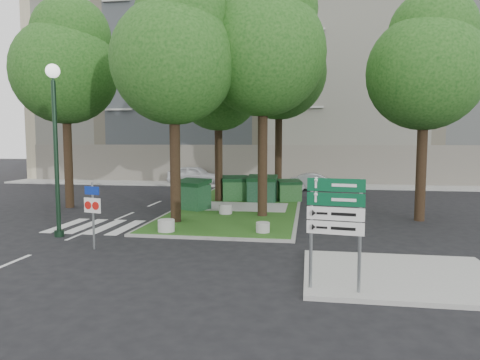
% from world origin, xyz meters
% --- Properties ---
extents(ground, '(120.00, 120.00, 0.00)m').
position_xyz_m(ground, '(0.00, 0.00, 0.00)').
color(ground, black).
rests_on(ground, ground).
extents(median_island, '(6.00, 16.00, 0.12)m').
position_xyz_m(median_island, '(0.50, 8.00, 0.06)').
color(median_island, '#1E4F16').
rests_on(median_island, ground).
extents(median_kerb, '(6.30, 16.30, 0.10)m').
position_xyz_m(median_kerb, '(0.50, 8.00, 0.05)').
color(median_kerb, gray).
rests_on(median_kerb, ground).
extents(sidewalk_corner, '(5.00, 4.00, 0.12)m').
position_xyz_m(sidewalk_corner, '(6.50, -3.50, 0.06)').
color(sidewalk_corner, '#999993').
rests_on(sidewalk_corner, ground).
extents(building_sidewalk, '(42.00, 3.00, 0.12)m').
position_xyz_m(building_sidewalk, '(0.00, 18.50, 0.06)').
color(building_sidewalk, '#999993').
rests_on(building_sidewalk, ground).
extents(zebra_crossing, '(5.00, 3.00, 0.01)m').
position_xyz_m(zebra_crossing, '(-3.75, 1.50, 0.01)').
color(zebra_crossing, silver).
rests_on(zebra_crossing, ground).
extents(apartment_building, '(41.00, 12.00, 16.00)m').
position_xyz_m(apartment_building, '(0.00, 26.00, 8.00)').
color(apartment_building, tan).
rests_on(apartment_building, ground).
extents(tree_median_near_left, '(5.20, 5.20, 10.53)m').
position_xyz_m(tree_median_near_left, '(-1.41, 2.56, 7.32)').
color(tree_median_near_left, black).
rests_on(tree_median_near_left, ground).
extents(tree_median_near_right, '(5.60, 5.60, 11.46)m').
position_xyz_m(tree_median_near_right, '(2.09, 4.56, 7.99)').
color(tree_median_near_right, black).
rests_on(tree_median_near_right, ground).
extents(tree_median_mid, '(4.80, 4.80, 9.99)m').
position_xyz_m(tree_median_mid, '(-0.91, 9.06, 6.98)').
color(tree_median_mid, black).
rests_on(tree_median_mid, ground).
extents(tree_median_far, '(5.80, 5.80, 11.93)m').
position_xyz_m(tree_median_far, '(2.29, 12.06, 8.32)').
color(tree_median_far, black).
rests_on(tree_median_far, ground).
extents(tree_street_left, '(5.40, 5.40, 11.00)m').
position_xyz_m(tree_street_left, '(-8.41, 6.06, 7.65)').
color(tree_street_left, black).
rests_on(tree_street_left, ground).
extents(tree_street_right, '(5.00, 5.00, 10.06)m').
position_xyz_m(tree_street_right, '(9.09, 5.06, 6.98)').
color(tree_street_right, black).
rests_on(tree_street_right, ground).
extents(dumpster_a, '(1.97, 1.73, 1.53)m').
position_xyz_m(dumpster_a, '(-1.70, 5.85, 0.85)').
color(dumpster_a, '#0F381A').
rests_on(dumpster_a, median_island).
extents(dumpster_b, '(1.75, 1.42, 1.42)m').
position_xyz_m(dumpster_b, '(-0.10, 9.32, 0.80)').
color(dumpster_b, '#134216').
rests_on(dumpster_b, median_island).
extents(dumpster_c, '(1.67, 1.20, 1.51)m').
position_xyz_m(dumpster_c, '(1.50, 9.00, 0.85)').
color(dumpster_c, '#0F341D').
rests_on(dumpster_c, median_island).
extents(dumpster_d, '(1.55, 1.28, 1.24)m').
position_xyz_m(dumpster_d, '(3.00, 9.55, 0.71)').
color(dumpster_d, '#144114').
rests_on(dumpster_d, median_island).
extents(bollard_left, '(0.63, 0.63, 0.45)m').
position_xyz_m(bollard_left, '(-1.25, 0.50, 0.35)').
color(bollard_left, '#A9A9A4').
rests_on(bollard_left, median_island).
extents(bollard_right, '(0.52, 0.52, 0.37)m').
position_xyz_m(bollard_right, '(2.40, 0.95, 0.31)').
color(bollard_right, '#9E9D99').
rests_on(bollard_right, median_island).
extents(bollard_mid, '(0.62, 0.62, 0.44)m').
position_xyz_m(bollard_mid, '(0.23, 4.73, 0.34)').
color(bollard_mid, '#969591').
rests_on(bollard_mid, median_island).
extents(litter_bin, '(0.42, 0.42, 0.73)m').
position_xyz_m(litter_bin, '(1.88, 9.42, 0.48)').
color(litter_bin, gold).
rests_on(litter_bin, median_island).
extents(street_lamp, '(0.50, 0.50, 6.33)m').
position_xyz_m(street_lamp, '(-5.09, -0.46, 3.98)').
color(street_lamp, black).
rests_on(street_lamp, ground).
extents(traffic_sign_pole, '(0.65, 0.20, 2.22)m').
position_xyz_m(traffic_sign_pole, '(-2.87, -2.00, 1.42)').
color(traffic_sign_pole, slate).
rests_on(traffic_sign_pole, ground).
extents(directional_sign, '(1.29, 0.25, 2.60)m').
position_xyz_m(directional_sign, '(4.70, -5.00, 1.85)').
color(directional_sign, slate).
rests_on(directional_sign, sidewalk_corner).
extents(car_white, '(4.60, 2.17, 1.52)m').
position_xyz_m(car_white, '(-5.02, 18.71, 0.76)').
color(car_white, silver).
rests_on(car_white, ground).
extents(car_silver, '(3.73, 1.35, 1.22)m').
position_xyz_m(car_silver, '(4.65, 15.97, 0.61)').
color(car_silver, '#919498').
rests_on(car_silver, ground).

